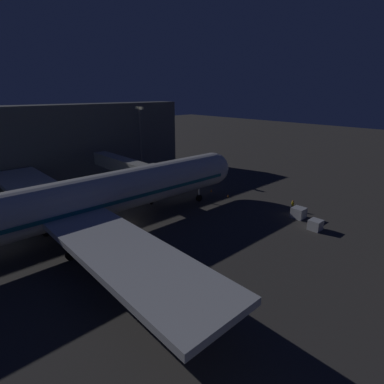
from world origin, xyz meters
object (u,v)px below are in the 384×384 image
object	(u,v)px
baggage_container_mid_row	(299,213)
ground_crew_near_nose_gear	(293,205)
apron_floodlight_mast	(141,134)
baggage_container_spare	(315,225)
traffic_cone_nose_starboard	(211,190)
airliner_at_gate	(63,205)
traffic_cone_nose_port	(228,196)
jet_bridge	(129,167)

from	to	relation	value
baggage_container_mid_row	ground_crew_near_nose_gear	xyz separation A→B (m)	(2.24, -2.07, 0.16)
apron_floodlight_mast	ground_crew_near_nose_gear	world-z (taller)	apron_floodlight_mast
apron_floodlight_mast	ground_crew_near_nose_gear	distance (m)	40.35
baggage_container_mid_row	baggage_container_spare	xyz separation A→B (m)	(-3.84, 2.18, -0.09)
baggage_container_mid_row	traffic_cone_nose_starboard	xyz separation A→B (m)	(18.31, 0.73, -0.57)
airliner_at_gate	traffic_cone_nose_port	xyz separation A→B (m)	(-2.20, -29.30, -5.11)
jet_bridge	traffic_cone_nose_starboard	bearing A→B (deg)	-125.00
jet_bridge	traffic_cone_nose_port	world-z (taller)	jet_bridge
ground_crew_near_nose_gear	traffic_cone_nose_port	xyz separation A→B (m)	(11.67, 2.79, -0.73)
apron_floodlight_mast	traffic_cone_nose_port	size ratio (longest dim) A/B	28.26
apron_floodlight_mast	baggage_container_spare	distance (m)	46.22
airliner_at_gate	jet_bridge	xyz separation A→B (m)	(11.19, -16.46, 0.11)
airliner_at_gate	baggage_container_mid_row	world-z (taller)	airliner_at_gate
traffic_cone_nose_starboard	ground_crew_near_nose_gear	bearing A→B (deg)	-170.14
jet_bridge	apron_floodlight_mast	world-z (taller)	apron_floodlight_mast
traffic_cone_nose_starboard	jet_bridge	bearing A→B (deg)	55.00
jet_bridge	baggage_container_mid_row	xyz separation A→B (m)	(-27.30, -13.57, -4.65)
airliner_at_gate	baggage_container_mid_row	bearing A→B (deg)	-118.21
airliner_at_gate	jet_bridge	bearing A→B (deg)	-55.79
apron_floodlight_mast	traffic_cone_nose_starboard	bearing A→B (deg)	-178.36
airliner_at_gate	apron_floodlight_mast	xyz separation A→B (m)	(25.50, -28.63, 3.79)
airliner_at_gate	traffic_cone_nose_starboard	world-z (taller)	airliner_at_gate
jet_bridge	baggage_container_spare	xyz separation A→B (m)	(-31.13, -11.38, -4.75)
baggage_container_spare	traffic_cone_nose_port	distance (m)	17.81
airliner_at_gate	apron_floodlight_mast	distance (m)	38.53
ground_crew_near_nose_gear	baggage_container_mid_row	bearing A→B (deg)	137.28
traffic_cone_nose_port	traffic_cone_nose_starboard	distance (m)	4.40
jet_bridge	baggage_container_spare	world-z (taller)	jet_bridge
apron_floodlight_mast	ground_crew_near_nose_gear	bearing A→B (deg)	-174.97
apron_floodlight_mast	baggage_container_mid_row	world-z (taller)	apron_floodlight_mast
jet_bridge	traffic_cone_nose_starboard	distance (m)	16.52
airliner_at_gate	traffic_cone_nose_port	world-z (taller)	airliner_at_gate
jet_bridge	apron_floodlight_mast	size ratio (longest dim) A/B	1.33
apron_floodlight_mast	traffic_cone_nose_starboard	size ratio (longest dim) A/B	28.26
baggage_container_spare	traffic_cone_nose_starboard	world-z (taller)	baggage_container_spare
apron_floodlight_mast	baggage_container_mid_row	size ratio (longest dim) A/B	8.20
jet_bridge	apron_floodlight_mast	xyz separation A→B (m)	(14.31, -12.17, 3.67)
ground_crew_near_nose_gear	traffic_cone_nose_starboard	world-z (taller)	ground_crew_near_nose_gear
baggage_container_spare	jet_bridge	bearing A→B (deg)	20.08
jet_bridge	ground_crew_near_nose_gear	world-z (taller)	jet_bridge
airliner_at_gate	traffic_cone_nose_starboard	bearing A→B (deg)	-85.71
baggage_container_spare	ground_crew_near_nose_gear	world-z (taller)	ground_crew_near_nose_gear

